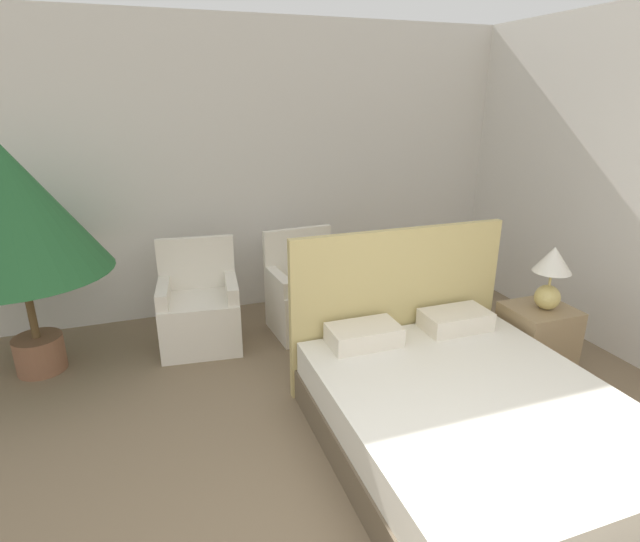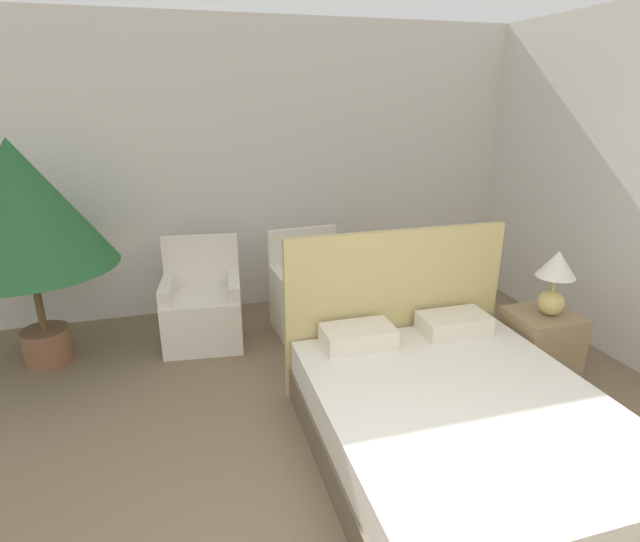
{
  "view_description": "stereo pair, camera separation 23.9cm",
  "coord_description": "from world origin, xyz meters",
  "px_view_note": "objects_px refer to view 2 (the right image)",
  "views": [
    {
      "loc": [
        -1.01,
        -0.95,
        2.18
      ],
      "look_at": [
        0.3,
        2.75,
        0.79
      ],
      "focal_mm": 28.0,
      "sensor_mm": 36.0,
      "label": 1
    },
    {
      "loc": [
        -0.78,
        -1.03,
        2.18
      ],
      "look_at": [
        0.3,
        2.75,
        0.79
      ],
      "focal_mm": 28.0,
      "sensor_mm": 36.0,
      "label": 2
    }
  ],
  "objects_px": {
    "armchair_near_window_left": "(203,312)",
    "table_lamp": "(555,276)",
    "bed": "(455,419)",
    "potted_palm": "(19,208)",
    "nightstand": "(539,345)",
    "armchair_near_window_right": "(311,300)"
  },
  "relations": [
    {
      "from": "armchair_near_window_left",
      "to": "table_lamp",
      "type": "xyz_separation_m",
      "value": [
        2.58,
        -1.39,
        0.58
      ]
    },
    {
      "from": "bed",
      "to": "potted_palm",
      "type": "xyz_separation_m",
      "value": [
        -2.73,
        2.03,
        1.08
      ]
    },
    {
      "from": "armchair_near_window_left",
      "to": "table_lamp",
      "type": "relative_size",
      "value": 1.86
    },
    {
      "from": "nightstand",
      "to": "table_lamp",
      "type": "distance_m",
      "value": 0.6
    },
    {
      "from": "bed",
      "to": "table_lamp",
      "type": "bearing_deg",
      "value": 28.66
    },
    {
      "from": "bed",
      "to": "potted_palm",
      "type": "distance_m",
      "value": 3.57
    },
    {
      "from": "bed",
      "to": "potted_palm",
      "type": "height_order",
      "value": "potted_palm"
    },
    {
      "from": "armchair_near_window_right",
      "to": "nightstand",
      "type": "relative_size",
      "value": 1.7
    },
    {
      "from": "armchair_near_window_right",
      "to": "bed",
      "type": "bearing_deg",
      "value": -83.44
    },
    {
      "from": "armchair_near_window_right",
      "to": "table_lamp",
      "type": "height_order",
      "value": "table_lamp"
    },
    {
      "from": "armchair_near_window_left",
      "to": "potted_palm",
      "type": "height_order",
      "value": "potted_palm"
    },
    {
      "from": "armchair_near_window_left",
      "to": "table_lamp",
      "type": "height_order",
      "value": "table_lamp"
    },
    {
      "from": "armchair_near_window_right",
      "to": "potted_palm",
      "type": "distance_m",
      "value": 2.57
    },
    {
      "from": "potted_palm",
      "to": "nightstand",
      "type": "bearing_deg",
      "value": -19.41
    },
    {
      "from": "bed",
      "to": "armchair_near_window_right",
      "type": "height_order",
      "value": "bed"
    },
    {
      "from": "armchair_near_window_left",
      "to": "nightstand",
      "type": "distance_m",
      "value": 2.9
    },
    {
      "from": "armchair_near_window_left",
      "to": "armchair_near_window_right",
      "type": "xyz_separation_m",
      "value": [
        1.02,
        0.0,
        0.0
      ]
    },
    {
      "from": "bed",
      "to": "nightstand",
      "type": "distance_m",
      "value": 1.32
    },
    {
      "from": "armchair_near_window_right",
      "to": "potted_palm",
      "type": "bearing_deg",
      "value": 175.52
    },
    {
      "from": "bed",
      "to": "armchair_near_window_right",
      "type": "bearing_deg",
      "value": 100.96
    },
    {
      "from": "armchair_near_window_left",
      "to": "potted_palm",
      "type": "distance_m",
      "value": 1.68
    },
    {
      "from": "bed",
      "to": "armchair_near_window_left",
      "type": "bearing_deg",
      "value": 124.93
    }
  ]
}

